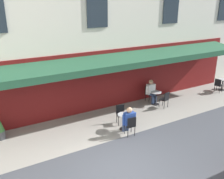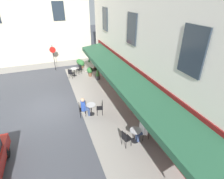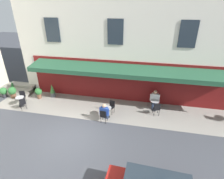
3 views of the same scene
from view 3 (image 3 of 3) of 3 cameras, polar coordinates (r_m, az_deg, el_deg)
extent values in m
plane|color=#42444C|center=(10.86, -13.32, -14.64)|extent=(70.00, 70.00, 0.00)
cube|color=gray|center=(12.79, 6.60, -7.06)|extent=(20.50, 3.20, 0.01)
cube|color=maroon|center=(13.43, 6.57, 2.39)|extent=(16.00, 0.06, 3.20)
cube|color=#235138|center=(12.21, 6.47, 6.25)|extent=(15.00, 1.70, 0.36)
cube|color=#235138|center=(11.52, 5.98, 3.81)|extent=(15.00, 0.04, 0.28)
cube|color=#232D38|center=(12.61, 23.32, 16.06)|extent=(1.10, 0.06, 1.70)
cube|color=#232D38|center=(12.61, 1.09, 18.06)|extent=(1.10, 0.06, 1.70)
cube|color=#232D38|center=(14.24, -18.66, 17.71)|extent=(1.10, 0.06, 1.70)
cube|color=gray|center=(17.10, -27.97, -0.91)|extent=(2.40, 1.40, 0.15)
cube|color=gray|center=(17.28, -27.38, 0.04)|extent=(2.40, 1.05, 0.30)
cube|color=gray|center=(17.46, -26.81, 0.98)|extent=(2.40, 0.70, 0.45)
cylinder|color=black|center=(13.23, 13.35, -6.37)|extent=(0.40, 0.40, 0.03)
cylinder|color=black|center=(13.05, 13.50, -5.09)|extent=(0.06, 0.06, 0.72)
cylinder|color=#B7B7BC|center=(12.87, 13.67, -3.66)|extent=(0.60, 0.60, 0.03)
cylinder|color=black|center=(12.85, 14.55, -6.46)|extent=(0.03, 0.03, 0.45)
cylinder|color=black|center=(12.77, 13.07, -6.51)|extent=(0.03, 0.03, 0.45)
cylinder|color=black|center=(12.58, 14.92, -7.29)|extent=(0.03, 0.03, 0.45)
cylinder|color=black|center=(12.49, 13.41, -7.35)|extent=(0.03, 0.03, 0.45)
cube|color=black|center=(12.54, 14.11, -5.96)|extent=(0.48, 0.48, 0.04)
cube|color=black|center=(12.28, 14.42, -5.49)|extent=(0.40, 0.13, 0.42)
cylinder|color=black|center=(13.44, 12.69, -4.70)|extent=(0.03, 0.03, 0.45)
cylinder|color=black|center=(13.46, 14.13, -4.82)|extent=(0.03, 0.03, 0.45)
cylinder|color=black|center=(13.73, 12.68, -3.99)|extent=(0.03, 0.03, 0.45)
cylinder|color=black|center=(13.76, 14.09, -4.10)|extent=(0.03, 0.03, 0.45)
cube|color=black|center=(13.48, 13.50, -3.50)|extent=(0.41, 0.41, 0.04)
cube|color=black|center=(13.53, 13.59, -2.28)|extent=(0.40, 0.05, 0.42)
cylinder|color=black|center=(14.98, -27.08, -4.69)|extent=(0.40, 0.40, 0.03)
cylinder|color=black|center=(14.82, -27.34, -3.54)|extent=(0.06, 0.06, 0.72)
cylinder|color=#B7B7BC|center=(14.66, -27.64, -2.26)|extent=(0.60, 0.60, 0.03)
cylinder|color=black|center=(14.57, -26.23, -4.40)|extent=(0.03, 0.03, 0.45)
cylinder|color=black|center=(14.53, -27.50, -4.79)|extent=(0.03, 0.03, 0.45)
cylinder|color=black|center=(14.28, -25.87, -4.96)|extent=(0.03, 0.03, 0.45)
cylinder|color=black|center=(14.23, -27.17, -5.36)|extent=(0.03, 0.03, 0.45)
cube|color=black|center=(14.29, -26.89, -4.03)|extent=(0.56, 0.56, 0.04)
cube|color=black|center=(14.02, -26.89, -3.51)|extent=(0.28, 0.34, 0.42)
cylinder|color=black|center=(15.25, -27.54, -3.34)|extent=(0.03, 0.03, 0.45)
cylinder|color=black|center=(15.16, -26.31, -3.24)|extent=(0.03, 0.03, 0.45)
cylinder|color=black|center=(15.54, -27.26, -2.74)|extent=(0.03, 0.03, 0.45)
cylinder|color=black|center=(15.45, -26.06, -2.64)|extent=(0.03, 0.03, 0.45)
cube|color=black|center=(15.24, -26.98, -2.18)|extent=(0.53, 0.53, 0.04)
cube|color=black|center=(15.30, -27.00, -1.11)|extent=(0.38, 0.20, 0.42)
cylinder|color=black|center=(12.16, -1.63, -8.77)|extent=(0.40, 0.40, 0.03)
cylinder|color=black|center=(11.96, -1.65, -7.42)|extent=(0.06, 0.06, 0.72)
cylinder|color=#B7B7BC|center=(11.76, -1.68, -5.89)|extent=(0.60, 0.60, 0.03)
cylinder|color=black|center=(11.69, -1.49, -9.09)|extent=(0.03, 0.03, 0.45)
cylinder|color=black|center=(11.79, -3.06, -8.78)|extent=(0.03, 0.03, 0.45)
cylinder|color=black|center=(11.44, -2.07, -10.02)|extent=(0.03, 0.03, 0.45)
cylinder|color=black|center=(11.54, -3.68, -9.69)|extent=(0.03, 0.03, 0.45)
cube|color=black|center=(11.47, -2.60, -8.40)|extent=(0.44, 0.44, 0.04)
cube|color=black|center=(11.21, -2.95, -7.92)|extent=(0.40, 0.08, 0.42)
cylinder|color=black|center=(12.38, -1.43, -6.88)|extent=(0.03, 0.03, 0.45)
cylinder|color=black|center=(12.24, -0.04, -7.30)|extent=(0.03, 0.03, 0.45)
cylinder|color=black|center=(12.63, -0.64, -6.15)|extent=(0.03, 0.03, 0.45)
cylinder|color=black|center=(12.49, 0.72, -6.55)|extent=(0.03, 0.03, 0.45)
cube|color=black|center=(12.30, -0.35, -5.76)|extent=(0.50, 0.50, 0.04)
cube|color=black|center=(12.32, 0.06, -4.46)|extent=(0.39, 0.16, 0.42)
cylinder|color=navy|center=(11.88, -1.50, -8.40)|extent=(0.15, 0.15, 0.47)
cylinder|color=navy|center=(11.61, -1.79, -7.80)|extent=(0.19, 0.34, 0.16)
cylinder|color=navy|center=(11.93, -2.32, -8.25)|extent=(0.15, 0.15, 0.47)
cylinder|color=navy|center=(11.66, -2.63, -7.64)|extent=(0.19, 0.34, 0.16)
cube|color=#28479E|center=(11.35, -2.52, -6.99)|extent=(0.49, 0.31, 0.56)
sphere|color=tan|center=(11.14, -2.56, -5.25)|extent=(0.25, 0.25, 0.25)
cylinder|color=#28479E|center=(11.28, -1.18, -7.31)|extent=(0.10, 0.10, 0.49)
cylinder|color=#28479E|center=(11.45, -3.84, -6.81)|extent=(0.10, 0.10, 0.49)
cylinder|color=navy|center=(13.23, 13.02, -5.21)|extent=(0.16, 0.16, 0.47)
cylinder|color=navy|center=(13.26, 13.12, -3.88)|extent=(0.17, 0.35, 0.16)
cylinder|color=navy|center=(13.25, 13.84, -5.27)|extent=(0.16, 0.16, 0.47)
cylinder|color=navy|center=(13.27, 13.94, -3.95)|extent=(0.17, 0.35, 0.16)
cube|color=silver|center=(13.27, 13.65, -2.44)|extent=(0.49, 0.28, 0.59)
sphere|color=tan|center=(13.08, 13.84, -0.81)|extent=(0.26, 0.26, 0.26)
cylinder|color=silver|center=(13.27, 12.37, -2.40)|extent=(0.10, 0.10, 0.52)
cylinder|color=silver|center=(13.31, 14.90, -2.61)|extent=(0.10, 0.10, 0.52)
cylinder|color=brown|center=(15.48, -22.39, -1.96)|extent=(0.32, 0.32, 0.39)
sphere|color=#2D6B33|center=(15.30, -22.66, -0.54)|extent=(0.56, 0.56, 0.56)
cylinder|color=brown|center=(16.51, -29.20, -1.72)|extent=(0.41, 0.41, 0.36)
sphere|color=#2D6B33|center=(16.33, -29.53, -0.35)|extent=(0.62, 0.62, 0.62)
cylinder|color=#4C4C51|center=(15.35, -18.48, -1.55)|extent=(0.41, 0.41, 0.37)
cone|color=#3D7A38|center=(15.11, -18.77, 0.32)|extent=(0.39, 0.39, 0.74)
cylinder|color=#2D2D33|center=(17.75, -29.18, 0.14)|extent=(0.37, 0.37, 0.37)
cone|color=#23562D|center=(17.58, -29.50, 1.47)|extent=(0.35, 0.35, 0.54)
cylinder|color=#2D2D33|center=(16.94, -31.31, -1.65)|extent=(0.35, 0.35, 0.32)
sphere|color=#2D6B33|center=(16.78, -31.62, -0.42)|extent=(0.57, 0.57, 0.57)
cylinder|color=black|center=(8.36, 4.26, -26.81)|extent=(0.60, 0.20, 0.60)
camera|label=1|loc=(8.13, -67.55, -0.04)|focal=39.73mm
camera|label=2|loc=(10.29, 56.81, 14.72)|focal=28.51mm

